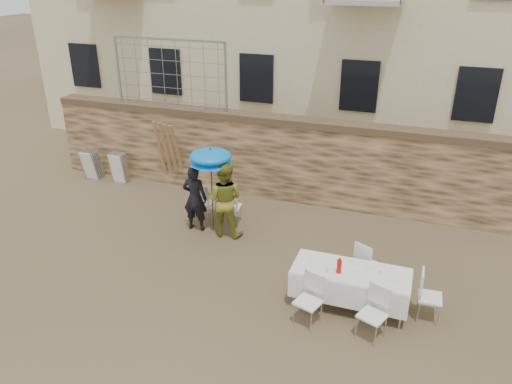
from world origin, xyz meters
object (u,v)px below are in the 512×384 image
(couple_chair_left, at_px, (205,201))
(couple_chair_right, at_px, (232,205))
(umbrella, at_px, (211,159))
(soda_bottle, at_px, (339,266))
(man_suit, at_px, (195,198))
(chair_stack_left, at_px, (95,162))
(table_chair_side, at_px, (430,296))
(table_chair_back, at_px, (367,263))
(table_chair_front_right, at_px, (372,314))
(table_chair_front_left, at_px, (308,301))
(banquet_table, at_px, (351,272))
(woman_dress, at_px, (224,199))
(chair_stack_right, at_px, (122,166))

(couple_chair_left, height_order, couple_chair_right, same)
(umbrella, height_order, soda_bottle, umbrella)
(man_suit, height_order, chair_stack_left, man_suit)
(couple_chair_left, distance_m, table_chair_side, 5.77)
(couple_chair_right, relative_size, table_chair_back, 1.00)
(umbrella, distance_m, table_chair_front_right, 4.98)
(couple_chair_left, distance_m, table_chair_front_left, 4.51)
(man_suit, xyz_separation_m, chair_stack_left, (-4.17, 1.90, -0.35))
(table_chair_front_left, height_order, table_chair_side, same)
(umbrella, bearing_deg, man_suit, -165.96)
(man_suit, relative_size, table_chair_front_left, 1.68)
(banquet_table, bearing_deg, chair_stack_left, 155.85)
(woman_dress, bearing_deg, umbrella, -19.05)
(couple_chair_left, height_order, table_chair_front_right, same)
(table_chair_front_right, bearing_deg, table_chair_side, 65.42)
(soda_bottle, xyz_separation_m, chair_stack_left, (-7.92, 3.79, -0.45))
(man_suit, height_order, table_chair_side, man_suit)
(umbrella, bearing_deg, table_chair_side, -19.35)
(table_chair_back, distance_m, chair_stack_left, 8.79)
(table_chair_back, bearing_deg, table_chair_front_right, 129.22)
(umbrella, distance_m, soda_bottle, 3.99)
(couple_chair_left, relative_size, banquet_table, 0.46)
(table_chair_back, xyz_separation_m, table_chair_side, (1.20, -0.70, 0.00))
(woman_dress, bearing_deg, table_chair_side, 157.30)
(table_chair_front_left, bearing_deg, woman_dress, 154.15)
(man_suit, distance_m, table_chair_front_right, 5.10)
(woman_dress, relative_size, couple_chair_left, 1.86)
(couple_chair_left, height_order, chair_stack_right, couple_chair_left)
(table_chair_back, height_order, chair_stack_left, table_chair_back)
(man_suit, relative_size, table_chair_front_right, 1.68)
(umbrella, bearing_deg, chair_stack_left, 158.48)
(banquet_table, xyz_separation_m, chair_stack_right, (-7.22, 3.64, -0.27))
(table_chair_front_right, relative_size, chair_stack_left, 1.04)
(couple_chair_right, distance_m, table_chair_front_right, 4.82)
(man_suit, height_order, couple_chair_right, man_suit)
(banquet_table, height_order, table_chair_front_right, table_chair_front_right)
(table_chair_front_left, bearing_deg, couple_chair_left, 155.70)
(table_chair_back, bearing_deg, umbrella, 12.80)
(banquet_table, xyz_separation_m, table_chair_side, (1.40, 0.10, -0.25))
(banquet_table, bearing_deg, soda_bottle, -143.13)
(umbrella, distance_m, banquet_table, 4.13)
(man_suit, xyz_separation_m, couple_chair_right, (0.70, 0.55, -0.33))
(soda_bottle, height_order, chair_stack_left, soda_bottle)
(chair_stack_left, bearing_deg, table_chair_front_left, -30.28)
(man_suit, distance_m, chair_stack_left, 4.60)
(banquet_table, distance_m, table_chair_back, 0.86)
(umbrella, relative_size, table_chair_side, 2.00)
(couple_chair_right, distance_m, chair_stack_right, 4.20)
(umbrella, bearing_deg, table_chair_front_right, -32.60)
(banquet_table, xyz_separation_m, soda_bottle, (-0.20, -0.15, 0.17))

